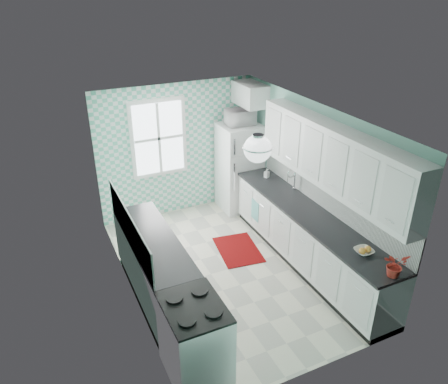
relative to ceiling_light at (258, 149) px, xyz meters
name	(u,v)px	position (x,y,z in m)	size (l,w,h in m)	color
floor	(228,270)	(0.00, 0.80, -2.33)	(3.00, 4.40, 0.02)	beige
ceiling	(229,116)	(0.00, 0.80, 0.19)	(3.00, 4.40, 0.02)	white
wall_back	(177,150)	(0.00, 3.01, -1.07)	(3.00, 0.02, 2.50)	#84C9B4
wall_front	(320,288)	(0.00, -1.41, -1.07)	(3.00, 0.02, 2.50)	#84C9B4
wall_left	(126,222)	(-1.51, 0.80, -1.07)	(0.02, 4.40, 2.50)	#84C9B4
wall_right	(314,181)	(1.51, 0.80, -1.07)	(0.02, 4.40, 2.50)	#84C9B4
accent_wall	(177,150)	(0.00, 2.99, -1.07)	(3.00, 0.01, 2.50)	#5BC1A3
window	(159,138)	(-0.35, 2.96, -0.77)	(1.04, 0.05, 1.44)	white
backsplash_right	(328,194)	(1.49, 0.40, -1.13)	(0.02, 3.60, 0.51)	white
backsplash_left	(129,228)	(-1.49, 0.73, -1.13)	(0.02, 2.15, 0.51)	white
upper_cabinets_right	(333,158)	(1.33, 0.20, -0.42)	(0.33, 3.20, 0.90)	white
upper_cabinet_fridge	(249,94)	(1.30, 2.63, -0.07)	(0.40, 0.74, 0.40)	white
ceiling_light	(258,149)	(0.00, 0.00, 0.00)	(0.34, 0.34, 0.35)	silver
base_cabinets_right	(308,240)	(1.20, 0.40, -1.87)	(0.60, 3.60, 0.90)	white
countertop_right	(310,214)	(1.19, 0.40, -1.40)	(0.63, 3.60, 0.04)	black
base_cabinets_left	(154,268)	(-1.20, 0.73, -1.87)	(0.60, 2.15, 0.90)	white
countertop_left	(153,240)	(-1.19, 0.73, -1.40)	(0.63, 2.15, 0.04)	black
fridge	(239,167)	(1.11, 2.60, -1.47)	(0.74, 0.74, 1.71)	silver
stove	(195,339)	(-1.20, -0.83, -1.81)	(0.65, 0.81, 0.98)	silver
sink	(284,193)	(1.20, 1.16, -1.39)	(0.56, 0.47, 0.53)	silver
rug	(238,250)	(0.39, 1.21, -2.32)	(0.66, 0.94, 0.01)	#720D00
dish_towel	(255,210)	(0.89, 1.55, -1.84)	(0.02, 0.24, 0.37)	#63A99D
fruit_bowl	(364,251)	(1.20, -0.78, -1.35)	(0.24, 0.24, 0.06)	white
potted_plant	(395,265)	(1.20, -1.29, -1.23)	(0.28, 0.24, 0.31)	#AA150D
soap_bottle	(267,173)	(1.25, 1.81, -1.30)	(0.07, 0.08, 0.17)	#98C1D1
microwave	(240,117)	(1.11, 2.60, -0.47)	(0.52, 0.35, 0.29)	white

